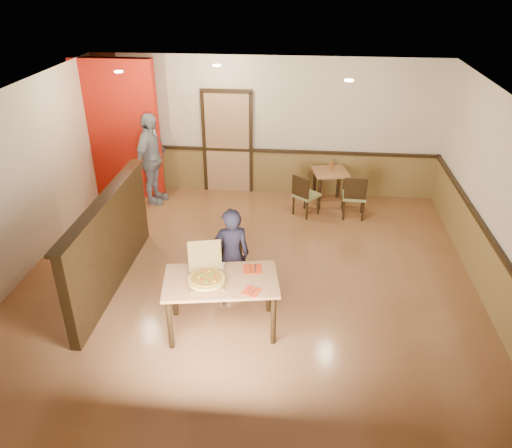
{
  "coord_description": "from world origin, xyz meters",
  "views": [
    {
      "loc": [
        0.76,
        -6.28,
        4.4
      ],
      "look_at": [
        0.13,
        0.0,
        1.04
      ],
      "focal_mm": 35.0,
      "sensor_mm": 36.0,
      "label": 1
    }
  ],
  "objects": [
    {
      "name": "ceiling",
      "position": [
        0.0,
        0.0,
        2.8
      ],
      "size": [
        7.0,
        7.0,
        0.0
      ],
      "primitive_type": "plane",
      "rotation": [
        3.14,
        0.0,
        0.0
      ],
      "color": "black",
      "rests_on": "wall_back"
    },
    {
      "name": "wainscot_back",
      "position": [
        0.0,
        3.47,
        0.45
      ],
      "size": [
        7.0,
        0.04,
        0.9
      ],
      "primitive_type": "cube",
      "color": "olive",
      "rests_on": "floor"
    },
    {
      "name": "spot_a",
      "position": [
        -2.3,
        1.8,
        2.78
      ],
      "size": [
        0.14,
        0.14,
        0.02
      ],
      "primitive_type": "cylinder",
      "color": "beige",
      "rests_on": "ceiling"
    },
    {
      "name": "spot_c",
      "position": [
        1.4,
        1.5,
        2.78
      ],
      "size": [
        0.14,
        0.14,
        0.02
      ],
      "primitive_type": "cylinder",
      "color": "beige",
      "rests_on": "ceiling"
    },
    {
      "name": "booth_partition",
      "position": [
        -2.0,
        -0.2,
        0.74
      ],
      "size": [
        0.2,
        3.1,
        1.44
      ],
      "color": "black",
      "rests_on": "floor"
    },
    {
      "name": "condiment",
      "position": [
        1.33,
        3.11,
        0.77
      ],
      "size": [
        0.06,
        0.06,
        0.15
      ],
      "primitive_type": "cylinder",
      "color": "#9A4F1C",
      "rests_on": "side_table"
    },
    {
      "name": "wainscot_right",
      "position": [
        3.47,
        0.0,
        0.45
      ],
      "size": [
        0.04,
        7.0,
        0.9
      ],
      "primitive_type": "cube",
      "color": "olive",
      "rests_on": "floor"
    },
    {
      "name": "chair_rail_right",
      "position": [
        3.45,
        0.0,
        0.92
      ],
      "size": [
        0.06,
        7.0,
        0.06
      ],
      "primitive_type": "cube",
      "color": "black",
      "rests_on": "wall_right"
    },
    {
      "name": "wall_left",
      "position": [
        -3.5,
        0.0,
        1.4
      ],
      "size": [
        0.0,
        7.0,
        7.0
      ],
      "primitive_type": "plane",
      "rotation": [
        1.57,
        0.0,
        1.57
      ],
      "color": "beige",
      "rests_on": "floor"
    },
    {
      "name": "pizza",
      "position": [
        -0.38,
        -1.15,
        0.83
      ],
      "size": [
        0.59,
        0.59,
        0.03
      ],
      "primitive_type": "cylinder",
      "rotation": [
        0.0,
        0.0,
        -0.28
      ],
      "color": "gold",
      "rests_on": "pizza_box"
    },
    {
      "name": "back_door",
      "position": [
        -0.8,
        3.46,
        1.05
      ],
      "size": [
        0.9,
        0.06,
        2.1
      ],
      "primitive_type": "cube",
      "color": "tan",
      "rests_on": "wall_back"
    },
    {
      "name": "diner_chair",
      "position": [
        -0.21,
        -0.27,
        0.46
      ],
      "size": [
        0.53,
        0.53,
        0.83
      ],
      "rotation": [
        0.0,
        0.0,
        0.36
      ],
      "color": "olive",
      "rests_on": "floor"
    },
    {
      "name": "passerby",
      "position": [
        -2.22,
        2.74,
        0.92
      ],
      "size": [
        0.64,
        1.14,
        1.84
      ],
      "primitive_type": "imported",
      "rotation": [
        0.0,
        0.0,
        1.39
      ],
      "color": "gray",
      "rests_on": "floor"
    },
    {
      "name": "pizza_box",
      "position": [
        -0.39,
        -1.1,
        0.84
      ],
      "size": [
        0.53,
        0.59,
        0.45
      ],
      "rotation": [
        0.0,
        0.0,
        0.24
      ],
      "color": "brown",
      "rests_on": "main_table"
    },
    {
      "name": "side_table",
      "position": [
        1.31,
        3.01,
        0.53
      ],
      "size": [
        0.77,
        0.77,
        0.7
      ],
      "rotation": [
        0.0,
        0.0,
        0.19
      ],
      "color": "#B1784A",
      "rests_on": "floor"
    },
    {
      "name": "napkin_far",
      "position": [
        0.17,
        -0.78,
        0.78
      ],
      "size": [
        0.27,
        0.27,
        0.01
      ],
      "rotation": [
        0.0,
        0.0,
        0.13
      ],
      "color": "red",
      "rests_on": "main_table"
    },
    {
      "name": "red_accent_panel",
      "position": [
        -2.9,
        3.0,
        1.4
      ],
      "size": [
        1.6,
        0.2,
        2.78
      ],
      "primitive_type": "cube",
      "color": "#B41A0C",
      "rests_on": "floor"
    },
    {
      "name": "wall_right",
      "position": [
        3.5,
        0.0,
        1.4
      ],
      "size": [
        0.0,
        7.0,
        7.0
      ],
      "primitive_type": "plane",
      "rotation": [
        1.57,
        0.0,
        -1.57
      ],
      "color": "beige",
      "rests_on": "floor"
    },
    {
      "name": "spot_b",
      "position": [
        -0.8,
        2.5,
        2.78
      ],
      "size": [
        0.14,
        0.14,
        0.02
      ],
      "primitive_type": "cylinder",
      "color": "beige",
      "rests_on": "ceiling"
    },
    {
      "name": "side_chair_right",
      "position": [
        1.76,
        2.4,
        0.48
      ],
      "size": [
        0.45,
        0.45,
        0.87
      ],
      "rotation": [
        0.0,
        0.0,
        3.11
      ],
      "color": "olive",
      "rests_on": "floor"
    },
    {
      "name": "diner",
      "position": [
        -0.17,
        -0.41,
        0.73
      ],
      "size": [
        0.62,
        0.51,
        1.47
      ],
      "primitive_type": "imported",
      "rotation": [
        0.0,
        0.0,
        3.47
      ],
      "color": "black",
      "rests_on": "floor"
    },
    {
      "name": "main_table",
      "position": [
        -0.21,
        -1.07,
        0.67
      ],
      "size": [
        1.58,
        1.06,
        0.78
      ],
      "rotation": [
        0.0,
        0.0,
        0.17
      ],
      "color": "#B1784A",
      "rests_on": "floor"
    },
    {
      "name": "chair_rail_back",
      "position": [
        0.0,
        3.45,
        0.92
      ],
      "size": [
        7.0,
        0.06,
        0.06
      ],
      "primitive_type": "cube",
      "color": "black",
      "rests_on": "wall_back"
    },
    {
      "name": "side_chair_left",
      "position": [
        0.82,
        2.41,
        0.45
      ],
      "size": [
        0.58,
        0.58,
        0.83
      ],
      "rotation": [
        0.0,
        0.0,
        2.45
      ],
      "color": "olive",
      "rests_on": "floor"
    },
    {
      "name": "napkin_near",
      "position": [
        0.21,
        -1.28,
        0.78
      ],
      "size": [
        0.26,
        0.26,
        0.01
      ],
      "rotation": [
        0.0,
        0.0,
        -0.36
      ],
      "color": "red",
      "rests_on": "main_table"
    },
    {
      "name": "floor",
      "position": [
        0.0,
        0.0,
        0.0
      ],
      "size": [
        7.0,
        7.0,
        0.0
      ],
      "primitive_type": "plane",
      "color": "#A2683F",
      "rests_on": "ground"
    },
    {
      "name": "wall_back",
      "position": [
        0.0,
        3.5,
        1.4
      ],
      "size": [
        7.0,
        0.0,
        7.0
      ],
      "primitive_type": "plane",
      "rotation": [
        1.57,
        0.0,
        0.0
      ],
      "color": "beige",
      "rests_on": "floor"
    }
  ]
}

